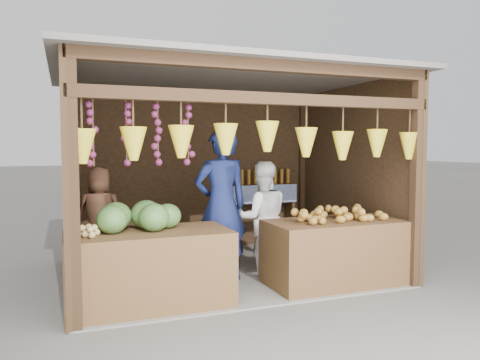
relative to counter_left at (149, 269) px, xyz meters
The scene contains 12 objects.
ground 1.61m from the counter_left, 40.19° to the left, with size 80.00×80.00×0.00m, color #514F49.
stall_structure 1.96m from the counter_left, 39.78° to the left, with size 4.30×3.30×2.66m.
back_shelf 3.24m from the counter_left, 45.63° to the left, with size 1.25×0.32×1.32m.
counter_left is the anchor object (origin of this frame).
counter_right 2.29m from the counter_left, ahead, with size 1.69×0.85×0.80m, color #4F351A.
stool 1.09m from the counter_left, 113.95° to the left, with size 0.30×0.30×0.28m, color black.
man_standing 1.30m from the counter_left, 31.04° to the left, with size 0.70×0.46×1.93m, color #151E4E.
woman_standing 1.82m from the counter_left, 24.63° to the left, with size 0.73×0.57×1.51m, color white.
vendor_seated 1.16m from the counter_left, 113.95° to the left, with size 0.57×0.37×1.17m, color #513120.
melon_pile 0.58m from the counter_left, 142.74° to the left, with size 1.00×0.50×0.32m, color #124616, non-canonical shape.
tanfruit_pile 0.80m from the counter_left, behind, with size 0.34×0.40×0.13m, color #A38E4B, non-canonical shape.
mango_pile 2.37m from the counter_left, ahead, with size 1.40×0.64×0.22m, color #C8431A, non-canonical shape.
Camera 1 is at (-2.01, -5.91, 1.70)m, focal length 35.00 mm.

